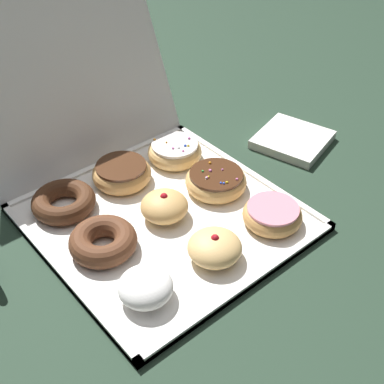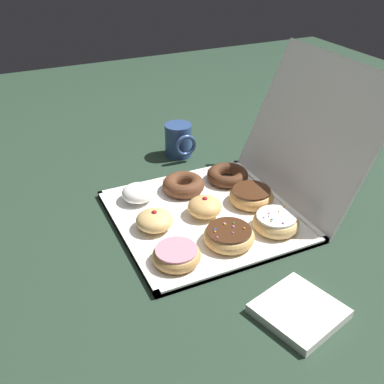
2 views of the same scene
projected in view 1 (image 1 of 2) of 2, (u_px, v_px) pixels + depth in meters
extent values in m
plane|color=#233828|center=(165.00, 220.00, 0.93)|extent=(3.00, 3.00, 0.00)
cube|color=white|center=(165.00, 218.00, 0.93)|extent=(0.43, 0.43, 0.01)
cube|color=white|center=(247.00, 285.00, 0.81)|extent=(0.43, 0.01, 0.01)
cube|color=white|center=(102.00, 165.00, 1.05)|extent=(0.43, 0.01, 0.01)
cube|color=white|center=(62.00, 274.00, 0.82)|extent=(0.01, 0.43, 0.01)
cube|color=white|center=(247.00, 172.00, 1.04)|extent=(0.01, 0.43, 0.01)
cube|color=white|center=(68.00, 73.00, 1.00)|extent=(0.43, 0.16, 0.37)
ellipsoid|color=white|center=(145.00, 287.00, 0.77)|extent=(0.09, 0.09, 0.05)
ellipsoid|color=#E5B770|center=(214.00, 248.00, 0.83)|extent=(0.09, 0.09, 0.05)
sphere|color=#B21923|center=(214.00, 239.00, 0.82)|extent=(0.01, 0.01, 0.01)
torus|color=tan|center=(272.00, 215.00, 0.91)|extent=(0.11, 0.11, 0.03)
cylinder|color=pink|center=(273.00, 209.00, 0.90)|extent=(0.09, 0.09, 0.01)
torus|color=#59331E|center=(103.00, 241.00, 0.85)|extent=(0.11, 0.11, 0.04)
ellipsoid|color=tan|center=(166.00, 208.00, 0.91)|extent=(0.09, 0.09, 0.05)
sphere|color=#B21923|center=(165.00, 198.00, 0.90)|extent=(0.01, 0.01, 0.01)
torus|color=tan|center=(216.00, 181.00, 0.98)|extent=(0.12, 0.12, 0.03)
cylinder|color=#472816|center=(216.00, 175.00, 0.97)|extent=(0.10, 0.10, 0.01)
sphere|color=green|center=(203.00, 171.00, 0.97)|extent=(0.00, 0.00, 0.00)
sphere|color=yellow|center=(227.00, 182.00, 0.94)|extent=(0.01, 0.01, 0.01)
sphere|color=white|center=(205.00, 177.00, 0.96)|extent=(0.01, 0.01, 0.01)
sphere|color=pink|center=(210.00, 171.00, 0.97)|extent=(0.01, 0.01, 0.01)
sphere|color=pink|center=(206.00, 177.00, 0.96)|extent=(0.01, 0.01, 0.01)
sphere|color=yellow|center=(207.00, 176.00, 0.96)|extent=(0.01, 0.01, 0.01)
sphere|color=blue|center=(221.00, 183.00, 0.94)|extent=(0.00, 0.00, 0.00)
sphere|color=pink|center=(237.00, 179.00, 0.95)|extent=(0.01, 0.01, 0.01)
sphere|color=pink|center=(221.00, 169.00, 0.98)|extent=(0.00, 0.00, 0.00)
sphere|color=orange|center=(210.00, 163.00, 0.99)|extent=(0.01, 0.01, 0.01)
sphere|color=blue|center=(224.00, 183.00, 0.94)|extent=(0.00, 0.00, 0.00)
torus|color=#472816|center=(64.00, 202.00, 0.93)|extent=(0.12, 0.12, 0.03)
torus|color=tan|center=(121.00, 174.00, 1.00)|extent=(0.12, 0.12, 0.04)
cylinder|color=#472816|center=(120.00, 167.00, 0.98)|extent=(0.10, 0.10, 0.01)
torus|color=#E5B770|center=(175.00, 152.00, 1.06)|extent=(0.11, 0.11, 0.04)
cylinder|color=white|center=(175.00, 145.00, 1.04)|extent=(0.10, 0.10, 0.01)
sphere|color=orange|center=(166.00, 142.00, 1.04)|extent=(0.00, 0.00, 0.00)
sphere|color=pink|center=(173.00, 148.00, 1.03)|extent=(0.01, 0.01, 0.01)
sphere|color=pink|center=(189.00, 138.00, 1.06)|extent=(0.01, 0.01, 0.01)
sphere|color=blue|center=(185.00, 146.00, 1.04)|extent=(0.01, 0.01, 0.01)
sphere|color=white|center=(179.00, 148.00, 1.03)|extent=(0.01, 0.01, 0.01)
sphere|color=pink|center=(183.00, 151.00, 1.02)|extent=(0.00, 0.00, 0.00)
sphere|color=yellow|center=(188.00, 146.00, 1.03)|extent=(0.01, 0.01, 0.01)
sphere|color=orange|center=(154.00, 140.00, 1.05)|extent=(0.01, 0.01, 0.01)
cube|color=white|center=(293.00, 140.00, 1.13)|extent=(0.18, 0.18, 0.02)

